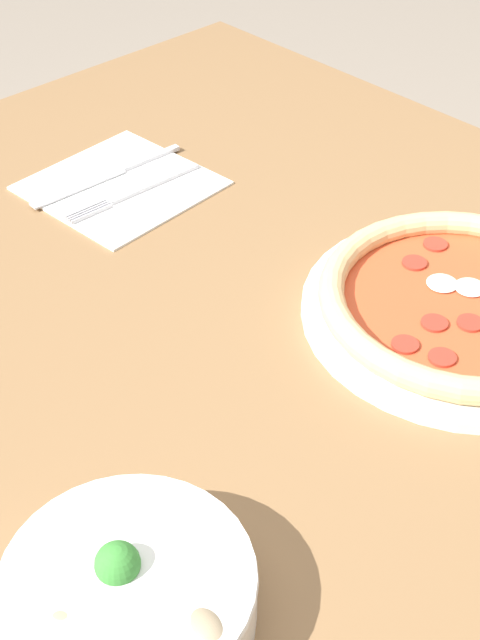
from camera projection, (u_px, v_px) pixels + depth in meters
dining_table at (297, 411)px, 0.91m from camera, size 1.31×0.99×0.72m
pizza at (464, 303)px, 0.88m from camera, size 0.32×0.32×0.04m
bowl at (129, 592)px, 0.61m from camera, size 0.18×0.18×0.07m
napkin at (121, 185)px, 1.08m from camera, size 0.21×0.21×0.00m
fork at (137, 191)px, 1.06m from camera, size 0.02×0.19×0.00m
knife at (115, 173)px, 1.09m from camera, size 0.02×0.21×0.01m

